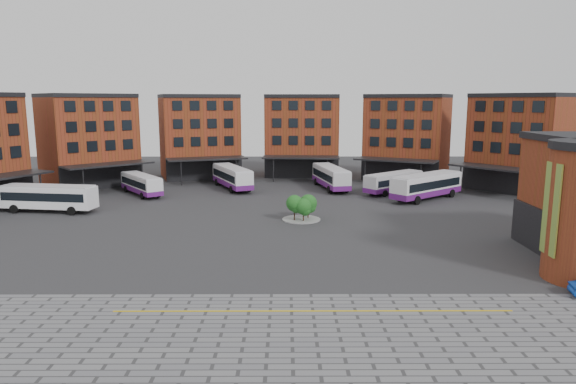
{
  "coord_description": "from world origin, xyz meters",
  "views": [
    {
      "loc": [
        0.27,
        -45.46,
        13.52
      ],
      "look_at": [
        0.45,
        7.84,
        4.0
      ],
      "focal_mm": 32.0,
      "sensor_mm": 36.0,
      "label": 1
    }
  ],
  "objects_px": {
    "bus_e": "(394,182)",
    "bus_c": "(232,177)",
    "bus_a": "(48,196)",
    "bus_d": "(331,177)",
    "tree_island": "(303,206)",
    "bus_b": "(141,184)",
    "bus_f": "(427,186)"
  },
  "relations": [
    {
      "from": "bus_a",
      "to": "bus_d",
      "type": "height_order",
      "value": "bus_d"
    },
    {
      "from": "tree_island",
      "to": "bus_d",
      "type": "height_order",
      "value": "bus_d"
    },
    {
      "from": "bus_b",
      "to": "bus_d",
      "type": "relative_size",
      "value": 0.8
    },
    {
      "from": "bus_a",
      "to": "bus_e",
      "type": "xyz_separation_m",
      "value": [
        45.11,
        13.04,
        -0.32
      ]
    },
    {
      "from": "bus_c",
      "to": "bus_b",
      "type": "bearing_deg",
      "value": 179.12
    },
    {
      "from": "bus_d",
      "to": "bus_e",
      "type": "distance_m",
      "value": 9.77
    },
    {
      "from": "bus_b",
      "to": "bus_c",
      "type": "relative_size",
      "value": 0.81
    },
    {
      "from": "bus_b",
      "to": "bus_f",
      "type": "xyz_separation_m",
      "value": [
        40.5,
        -3.58,
        0.32
      ]
    },
    {
      "from": "tree_island",
      "to": "bus_c",
      "type": "xyz_separation_m",
      "value": [
        -10.32,
        21.58,
        0.2
      ]
    },
    {
      "from": "tree_island",
      "to": "bus_f",
      "type": "distance_m",
      "value": 21.65
    },
    {
      "from": "bus_d",
      "to": "bus_f",
      "type": "height_order",
      "value": "bus_f"
    },
    {
      "from": "bus_b",
      "to": "bus_f",
      "type": "distance_m",
      "value": 40.66
    },
    {
      "from": "bus_a",
      "to": "bus_f",
      "type": "xyz_separation_m",
      "value": [
        48.66,
        8.06,
        -0.04
      ]
    },
    {
      "from": "bus_a",
      "to": "bus_b",
      "type": "xyz_separation_m",
      "value": [
        8.16,
        11.64,
        -0.37
      ]
    },
    {
      "from": "bus_a",
      "to": "bus_d",
      "type": "xyz_separation_m",
      "value": [
        36.11,
        16.83,
        -0.12
      ]
    },
    {
      "from": "tree_island",
      "to": "bus_a",
      "type": "relative_size",
      "value": 0.37
    },
    {
      "from": "bus_e",
      "to": "bus_c",
      "type": "bearing_deg",
      "value": -138.84
    },
    {
      "from": "bus_c",
      "to": "bus_e",
      "type": "height_order",
      "value": "bus_c"
    },
    {
      "from": "bus_d",
      "to": "bus_e",
      "type": "height_order",
      "value": "bus_d"
    },
    {
      "from": "bus_f",
      "to": "bus_b",
      "type": "bearing_deg",
      "value": -134.59
    },
    {
      "from": "bus_a",
      "to": "bus_e",
      "type": "height_order",
      "value": "bus_a"
    },
    {
      "from": "bus_a",
      "to": "bus_f",
      "type": "relative_size",
      "value": 1.04
    },
    {
      "from": "tree_island",
      "to": "bus_f",
      "type": "height_order",
      "value": "bus_f"
    },
    {
      "from": "bus_b",
      "to": "bus_d",
      "type": "xyz_separation_m",
      "value": [
        27.95,
        5.2,
        0.25
      ]
    },
    {
      "from": "bus_a",
      "to": "bus_b",
      "type": "relative_size",
      "value": 1.21
    },
    {
      "from": "bus_d",
      "to": "bus_f",
      "type": "bearing_deg",
      "value": -46.34
    },
    {
      "from": "bus_f",
      "to": "bus_e",
      "type": "bearing_deg",
      "value": 175.89
    },
    {
      "from": "tree_island",
      "to": "bus_e",
      "type": "height_order",
      "value": "bus_e"
    },
    {
      "from": "tree_island",
      "to": "bus_c",
      "type": "relative_size",
      "value": 0.36
    },
    {
      "from": "bus_b",
      "to": "bus_e",
      "type": "relative_size",
      "value": 1.0
    },
    {
      "from": "tree_island",
      "to": "bus_a",
      "type": "distance_m",
      "value": 31.44
    },
    {
      "from": "bus_e",
      "to": "tree_island",
      "type": "bearing_deg",
      "value": -78.13
    }
  ]
}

